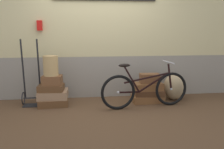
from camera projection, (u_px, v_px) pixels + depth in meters
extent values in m
cube|color=#513823|center=(103.00, 109.00, 4.69)|extent=(9.10, 5.20, 0.06)
cube|color=gray|center=(100.00, 76.00, 5.44)|extent=(7.10, 0.20, 0.88)
cube|color=#CCBC84|center=(99.00, 12.00, 5.19)|extent=(7.10, 0.20, 1.85)
cube|color=red|center=(40.00, 25.00, 4.96)|extent=(0.10, 0.08, 0.20)
cube|color=brown|center=(53.00, 102.00, 4.82)|extent=(0.58, 0.49, 0.13)
cube|color=#937051|center=(53.00, 94.00, 4.83)|extent=(0.57, 0.47, 0.15)
cube|color=brown|center=(51.00, 88.00, 4.76)|extent=(0.50, 0.40, 0.12)
cube|color=brown|center=(52.00, 80.00, 4.75)|extent=(0.38, 0.32, 0.17)
cube|color=brown|center=(147.00, 99.00, 5.03)|extent=(0.63, 0.40, 0.14)
cube|color=#4C2D19|center=(149.00, 92.00, 5.01)|extent=(0.61, 0.41, 0.11)
cube|color=brown|center=(148.00, 86.00, 4.99)|extent=(0.58, 0.39, 0.14)
cube|color=brown|center=(150.00, 78.00, 4.95)|extent=(0.40, 0.24, 0.19)
cylinder|color=tan|center=(51.00, 66.00, 4.69)|extent=(0.28, 0.28, 0.38)
torus|color=black|center=(23.00, 98.00, 4.85)|extent=(0.02, 0.25, 0.25)
torus|color=black|center=(42.00, 98.00, 4.89)|extent=(0.02, 0.25, 0.25)
cylinder|color=black|center=(33.00, 98.00, 4.87)|extent=(0.35, 0.02, 0.02)
cylinder|color=black|center=(23.00, 69.00, 4.75)|extent=(0.03, 0.14, 1.15)
cylinder|color=black|center=(39.00, 69.00, 4.79)|extent=(0.03, 0.14, 1.15)
cube|color=black|center=(32.00, 105.00, 4.79)|extent=(0.31, 0.22, 0.02)
ellipsoid|color=tan|center=(175.00, 87.00, 5.17)|extent=(0.47, 0.40, 0.55)
torus|color=black|center=(118.00, 92.00, 4.51)|extent=(0.65, 0.14, 0.65)
sphere|color=#B2B2B7|center=(118.00, 92.00, 4.51)|extent=(0.05, 0.05, 0.05)
torus|color=black|center=(171.00, 89.00, 4.77)|extent=(0.65, 0.14, 0.65)
sphere|color=#B2B2B7|center=(171.00, 89.00, 4.77)|extent=(0.05, 0.05, 0.05)
cube|color=black|center=(154.00, 82.00, 4.65)|extent=(0.59, 0.11, 0.35)
cube|color=black|center=(132.00, 79.00, 4.53)|extent=(0.31, 0.07, 0.50)
cube|color=black|center=(129.00, 92.00, 4.56)|extent=(0.40, 0.08, 0.04)
cube|color=black|center=(147.00, 78.00, 4.60)|extent=(0.87, 0.14, 0.17)
cube|color=black|center=(170.00, 76.00, 4.71)|extent=(0.11, 0.04, 0.50)
ellipsoid|color=black|center=(124.00, 65.00, 4.44)|extent=(0.23, 0.12, 0.06)
cylinder|color=#A5A5AD|center=(168.00, 62.00, 4.65)|extent=(0.08, 0.46, 0.02)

